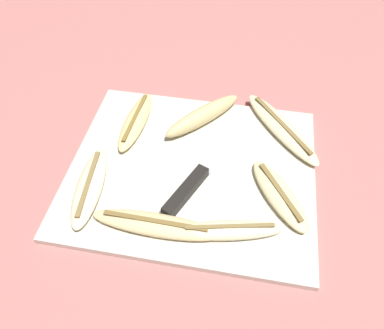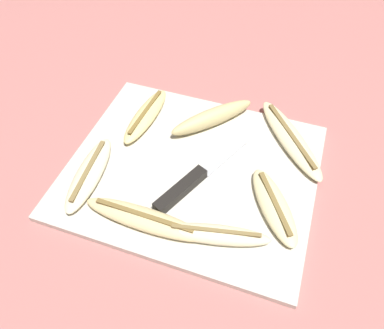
% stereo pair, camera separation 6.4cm
% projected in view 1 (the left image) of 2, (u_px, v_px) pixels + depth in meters
% --- Properties ---
extents(ground_plane, '(4.00, 4.00, 0.00)m').
position_uv_depth(ground_plane, '(192.00, 173.00, 0.65)').
color(ground_plane, '#B76B66').
extents(cutting_board, '(0.42, 0.35, 0.01)m').
position_uv_depth(cutting_board, '(192.00, 170.00, 0.65)').
color(cutting_board, beige).
rests_on(cutting_board, ground_plane).
extents(knife, '(0.11, 0.21, 0.02)m').
position_uv_depth(knife, '(193.00, 184.00, 0.61)').
color(knife, black).
rests_on(knife, cutting_board).
extents(banana_golden_short, '(0.05, 0.16, 0.02)m').
position_uv_depth(banana_golden_short, '(136.00, 121.00, 0.70)').
color(banana_golden_short, '#EDD689').
rests_on(banana_golden_short, cutting_board).
extents(banana_bright_far, '(0.06, 0.17, 0.02)m').
position_uv_depth(banana_bright_far, '(90.00, 186.00, 0.61)').
color(banana_bright_far, beige).
rests_on(banana_bright_far, cutting_board).
extents(banana_cream_curved, '(0.16, 0.19, 0.02)m').
position_uv_depth(banana_cream_curved, '(281.00, 128.00, 0.69)').
color(banana_cream_curved, beige).
rests_on(banana_cream_curved, cutting_board).
extents(banana_pale_long, '(0.17, 0.07, 0.02)m').
position_uv_depth(banana_pale_long, '(229.00, 230.00, 0.56)').
color(banana_pale_long, beige).
rests_on(banana_pale_long, cutting_board).
extents(banana_mellow_near, '(0.20, 0.04, 0.02)m').
position_uv_depth(banana_mellow_near, '(156.00, 225.00, 0.56)').
color(banana_mellow_near, beige).
rests_on(banana_mellow_near, cutting_board).
extents(banana_spotted_left, '(0.14, 0.15, 0.03)m').
position_uv_depth(banana_spotted_left, '(201.00, 115.00, 0.71)').
color(banana_spotted_left, '#DBC684').
rests_on(banana_spotted_left, cutting_board).
extents(banana_soft_right, '(0.12, 0.15, 0.02)m').
position_uv_depth(banana_soft_right, '(279.00, 195.00, 0.60)').
color(banana_soft_right, beige).
rests_on(banana_soft_right, cutting_board).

